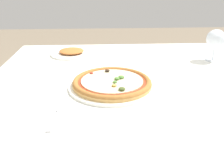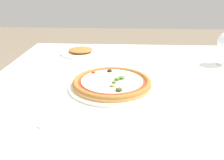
# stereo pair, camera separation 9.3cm
# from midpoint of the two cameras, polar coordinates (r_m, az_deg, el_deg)

# --- Properties ---
(dining_table) EXTENTS (1.42, 1.12, 0.75)m
(dining_table) POSITION_cam_midpoint_polar(r_m,az_deg,el_deg) (1.07, 13.88, -3.86)
(dining_table) COLOR #997047
(dining_table) RESTS_ON ground_plane
(pizza_plate) EXTENTS (0.33, 0.33, 0.04)m
(pizza_plate) POSITION_cam_midpoint_polar(r_m,az_deg,el_deg) (0.94, 2.85, -0.79)
(pizza_plate) COLOR white
(pizza_plate) RESTS_ON dining_table
(fork) EXTENTS (0.04, 0.17, 0.00)m
(fork) POSITION_cam_midpoint_polar(r_m,az_deg,el_deg) (0.79, -10.29, -7.24)
(fork) COLOR silver
(fork) RESTS_ON dining_table
(side_plate) EXTENTS (0.22, 0.22, 0.03)m
(side_plate) POSITION_cam_midpoint_polar(r_m,az_deg,el_deg) (1.37, -5.19, 6.49)
(side_plate) COLOR white
(side_plate) RESTS_ON dining_table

